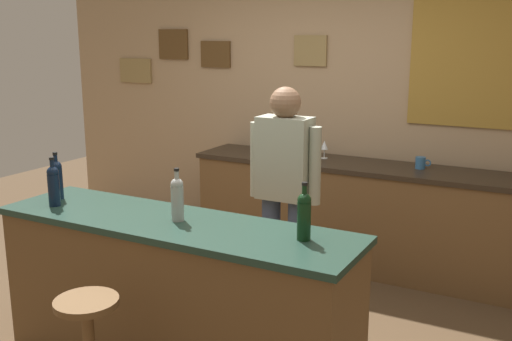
{
  "coord_description": "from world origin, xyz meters",
  "views": [
    {
      "loc": [
        1.96,
        -3.03,
        1.96
      ],
      "look_at": [
        0.08,
        0.45,
        1.05
      ],
      "focal_mm": 41.95,
      "sensor_mm": 36.0,
      "label": 1
    }
  ],
  "objects": [
    {
      "name": "bar_counter",
      "position": [
        0.0,
        -0.4,
        0.46
      ],
      "size": [
        2.21,
        0.6,
        0.92
      ],
      "color": "brown",
      "rests_on": "ground_plane"
    },
    {
      "name": "bar_stool",
      "position": [
        -0.08,
        -1.03,
        0.46
      ],
      "size": [
        0.32,
        0.32,
        0.68
      ],
      "color": "brown",
      "rests_on": "ground_plane"
    },
    {
      "name": "coffee_mug",
      "position": [
        0.9,
        1.71,
        0.95
      ],
      "size": [
        0.13,
        0.08,
        0.09
      ],
      "color": "#336699",
      "rests_on": "side_counter"
    },
    {
      "name": "wine_bottle_c",
      "position": [
        0.02,
        -0.38,
        1.06
      ],
      "size": [
        0.07,
        0.07,
        0.31
      ],
      "color": "#999E99",
      "rests_on": "bar_counter"
    },
    {
      "name": "ground_plane",
      "position": [
        0.0,
        0.0,
        0.0
      ],
      "size": [
        10.0,
        10.0,
        0.0
      ],
      "primitive_type": "plane",
      "color": "#4C3823"
    },
    {
      "name": "wine_bottle_a",
      "position": [
        -0.93,
        -0.37,
        1.06
      ],
      "size": [
        0.07,
        0.07,
        0.31
      ],
      "color": "black",
      "rests_on": "bar_counter"
    },
    {
      "name": "side_counter",
      "position": [
        0.4,
        1.65,
        0.45
      ],
      "size": [
        2.88,
        0.56,
        0.9
      ],
      "color": "brown",
      "rests_on": "ground_plane"
    },
    {
      "name": "back_wall",
      "position": [
        0.02,
        2.03,
        1.42
      ],
      "size": [
        6.0,
        0.09,
        2.8
      ],
      "color": "tan",
      "rests_on": "ground_plane"
    },
    {
      "name": "wine_bottle_b",
      "position": [
        -0.82,
        -0.5,
        1.06
      ],
      "size": [
        0.07,
        0.07,
        0.31
      ],
      "color": "black",
      "rests_on": "bar_counter"
    },
    {
      "name": "wine_bottle_d",
      "position": [
        0.78,
        -0.34,
        1.06
      ],
      "size": [
        0.07,
        0.07,
        0.31
      ],
      "color": "black",
      "rests_on": "bar_counter"
    },
    {
      "name": "wine_glass_a",
      "position": [
        0.06,
        1.72,
        1.01
      ],
      "size": [
        0.07,
        0.07,
        0.16
      ],
      "color": "silver",
      "rests_on": "side_counter"
    },
    {
      "name": "bartender",
      "position": [
        0.26,
        0.52,
        0.94
      ],
      "size": [
        0.52,
        0.21,
        1.62
      ],
      "color": "#384766",
      "rests_on": "ground_plane"
    }
  ]
}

